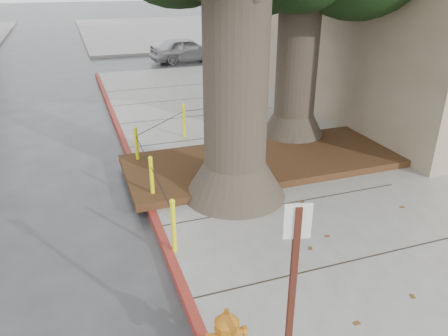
# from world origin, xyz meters

# --- Properties ---
(ground) EXTENTS (140.00, 140.00, 0.00)m
(ground) POSITION_xyz_m (0.00, 0.00, 0.00)
(ground) COLOR #28282B
(ground) RESTS_ON ground
(sidewalk_far) EXTENTS (16.00, 20.00, 0.15)m
(sidewalk_far) POSITION_xyz_m (6.00, 30.00, 0.07)
(sidewalk_far) COLOR slate
(sidewalk_far) RESTS_ON ground
(curb_red) EXTENTS (0.14, 26.00, 0.16)m
(curb_red) POSITION_xyz_m (-2.00, 2.50, 0.07)
(curb_red) COLOR maroon
(curb_red) RESTS_ON ground
(planter_bed) EXTENTS (6.40, 2.60, 0.16)m
(planter_bed) POSITION_xyz_m (0.90, 3.90, 0.23)
(planter_bed) COLOR black
(planter_bed) RESTS_ON sidewalk_main
(bollard_ring) EXTENTS (3.79, 5.39, 0.95)m
(bollard_ring) POSITION_xyz_m (-0.87, 4.38, 0.66)
(bollard_ring) COLOR yellow
(bollard_ring) RESTS_ON sidewalk_main
(signpost) EXTENTS (0.24, 0.08, 2.40)m
(signpost) POSITION_xyz_m (-1.49, -1.89, 1.51)
(signpost) COLOR #471911
(signpost) RESTS_ON sidewalk_main
(car_silver) EXTENTS (3.77, 1.90, 1.23)m
(car_silver) POSITION_xyz_m (2.65, 17.57, 0.62)
(car_silver) COLOR #B2B2B8
(car_silver) RESTS_ON ground
(car_red) EXTENTS (4.17, 1.61, 1.36)m
(car_red) POSITION_xyz_m (9.50, 18.17, 0.68)
(car_red) COLOR maroon
(car_red) RESTS_ON ground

